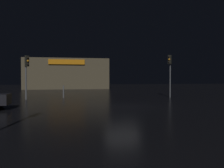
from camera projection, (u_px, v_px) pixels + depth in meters
ground_plane at (123, 106)px, 17.63m from camera, size 120.00×120.00×0.00m
store_building at (67, 74)px, 47.42m from camera, size 15.66×8.18×5.71m
traffic_signal_opposite at (27, 69)px, 23.08m from camera, size 0.42×0.42×4.22m
traffic_signal_cross_right at (170, 66)px, 25.41m from camera, size 0.42×0.42×4.48m
bollard_kerb_a at (64, 92)px, 25.08m from camera, size 0.13×0.13×1.29m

